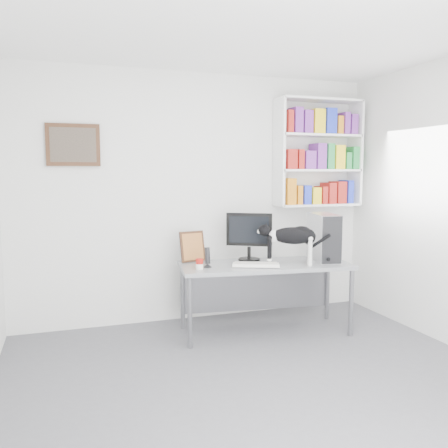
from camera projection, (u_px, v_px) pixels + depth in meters
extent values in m
cube|color=#59595E|center=(273.00, 394.00, 3.49)|extent=(4.00, 4.00, 0.01)
cube|color=white|center=(278.00, 14.00, 3.19)|extent=(4.00, 4.00, 0.01)
cube|color=silver|center=(198.00, 198.00, 5.22)|extent=(4.00, 0.01, 2.70)
cube|color=white|center=(318.00, 153.00, 5.47)|extent=(1.03, 0.28, 1.24)
cube|color=#4D3019|center=(73.00, 145.00, 4.71)|extent=(0.52, 0.04, 0.42)
cube|color=gray|center=(265.00, 298.00, 4.82)|extent=(1.78, 0.87, 0.71)
cube|color=black|center=(249.00, 236.00, 4.92)|extent=(0.53, 0.44, 0.51)
cube|color=white|center=(256.00, 265.00, 4.63)|extent=(0.49, 0.33, 0.03)
cube|color=silver|center=(324.00, 237.00, 4.95)|extent=(0.31, 0.52, 0.49)
cylinder|color=black|center=(207.00, 257.00, 4.58)|extent=(0.09, 0.09, 0.20)
cube|color=#4D3019|center=(192.00, 246.00, 4.87)|extent=(0.28, 0.15, 0.32)
cylinder|color=#A9150E|center=(200.00, 264.00, 4.49)|extent=(0.10, 0.10, 0.10)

